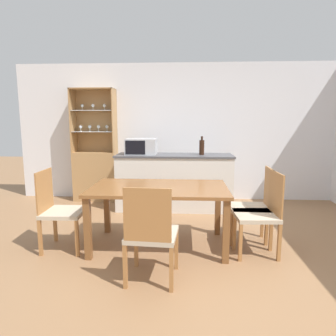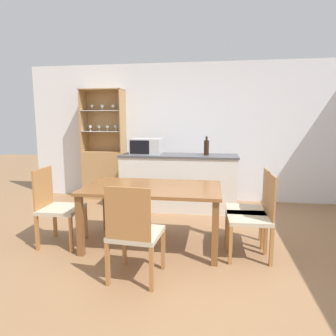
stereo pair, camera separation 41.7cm
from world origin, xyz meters
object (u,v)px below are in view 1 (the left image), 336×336
dining_chair_side_left_near (60,210)px  wine_bottle (202,147)px  microwave (141,146)px  dining_chair_head_near (151,234)px  dining_table (159,194)px  dining_chair_side_right_near (260,213)px  display_cabinet (96,168)px  dining_chair_side_right_far (254,206)px

dining_chair_side_left_near → wine_bottle: (1.73, 1.69, 0.60)m
microwave → dining_chair_head_near: bearing=-79.8°
dining_table → microwave: (-0.44, 1.57, 0.43)m
dining_chair_head_near → dining_chair_side_left_near: size_ratio=1.00×
dining_chair_side_right_near → microwave: size_ratio=1.86×
wine_bottle → dining_chair_head_near: bearing=-103.9°
display_cabinet → dining_chair_side_left_near: (0.23, -2.22, -0.14)m
display_cabinet → wine_bottle: size_ratio=6.75×
dining_chair_side_right_near → dining_chair_side_right_far: size_ratio=1.00×
dining_table → dining_chair_side_right_far: size_ratio=1.71×
dining_chair_side_right_near → dining_chair_side_right_far: bearing=-3.4°
microwave → dining_chair_side_right_near: bearing=-47.1°
dining_table → dining_chair_side_right_near: 1.17m
dining_chair_side_right_near → microwave: microwave is taller
dining_chair_side_right_far → dining_chair_side_left_near: bearing=97.6°
dining_table → dining_chair_side_right_near: (1.15, -0.14, -0.17)m
microwave → wine_bottle: 1.02m
dining_chair_side_left_near → dining_chair_side_right_near: same height
dining_chair_side_right_far → microwave: (-1.59, 1.43, 0.60)m
dining_table → dining_chair_side_right_near: size_ratio=1.71×
dining_chair_head_near → display_cabinet: bearing=119.8°
dining_table → microwave: 1.69m
display_cabinet → dining_chair_side_right_near: size_ratio=2.21×
dining_chair_head_near → dining_chair_side_right_far: same height
dining_chair_side_right_near → wine_bottle: size_ratio=3.05×
display_cabinet → dining_chair_side_left_near: size_ratio=2.21×
dining_table → wine_bottle: wine_bottle is taller
dining_chair_head_near → dining_chair_side_left_near: same height
wine_bottle → dining_chair_side_right_far: bearing=-67.9°
dining_chair_head_near → wine_bottle: wine_bottle is taller
display_cabinet → microwave: display_cabinet is taller
dining_chair_side_left_near → dining_chair_head_near: bearing=57.9°
dining_table → dining_chair_side_right_near: dining_chair_side_right_near is taller
dining_chair_side_right_near → wine_bottle: bearing=15.3°
dining_chair_side_right_far → wine_bottle: (-0.57, 1.41, 0.60)m
wine_bottle → display_cabinet: bearing=164.9°
dining_chair_side_left_near → dining_chair_side_right_near: bearing=88.5°
dining_chair_side_left_near → wine_bottle: wine_bottle is taller
dining_chair_head_near → dining_chair_side_right_near: (1.16, 0.68, 0.00)m
display_cabinet → dining_chair_side_right_far: size_ratio=2.21×
display_cabinet → dining_chair_side_right_near: display_cabinet is taller
dining_chair_side_left_near → microwave: (0.72, 1.71, 0.60)m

